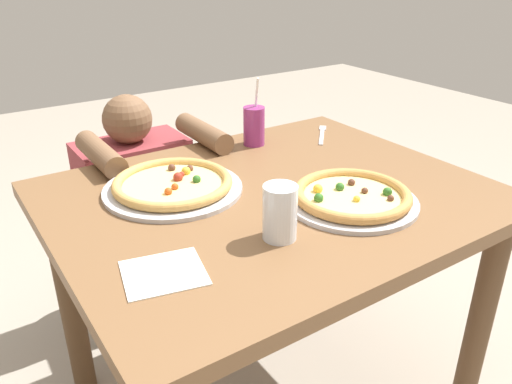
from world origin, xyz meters
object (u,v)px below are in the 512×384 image
drink_cup_colored (254,126)px  water_cup_clear (280,211)px  pizza_near (352,197)px  fork (322,134)px  pizza_far (173,185)px  diner_seated (140,222)px

drink_cup_colored → water_cup_clear: bearing=-118.3°
pizza_near → fork: pizza_near is taller
pizza_far → drink_cup_colored: 0.43m
pizza_near → drink_cup_colored: size_ratio=1.51×
diner_seated → fork: bearing=-33.8°
pizza_near → fork: size_ratio=2.08×
pizza_near → diner_seated: 0.95m
fork → diner_seated: 0.76m
pizza_near → pizza_far: size_ratio=0.91×
pizza_near → water_cup_clear: bearing=-171.6°
pizza_near → drink_cup_colored: 0.51m
water_cup_clear → fork: size_ratio=0.79×
drink_cup_colored → water_cup_clear: 0.62m
pizza_near → pizza_far: pizza_far is taller
pizza_near → fork: 0.54m
fork → pizza_near: bearing=-122.6°
drink_cup_colored → fork: size_ratio=1.38×
diner_seated → pizza_far: bearing=-98.4°
pizza_near → fork: (0.29, 0.45, -0.02)m
drink_cup_colored → fork: drink_cup_colored is taller
pizza_near → drink_cup_colored: drink_cup_colored is taller
pizza_near → water_cup_clear: water_cup_clear is taller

